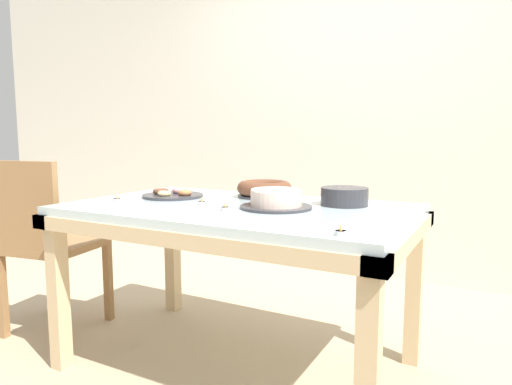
% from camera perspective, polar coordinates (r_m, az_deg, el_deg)
% --- Properties ---
extents(ground_plane, '(12.00, 12.00, 0.00)m').
position_cam_1_polar(ground_plane, '(2.28, -2.21, -20.69)').
color(ground_plane, tan).
extents(wall_back, '(8.00, 0.10, 2.60)m').
position_cam_1_polar(wall_back, '(3.62, 12.00, 10.68)').
color(wall_back, silver).
rests_on(wall_back, ground).
extents(dining_table, '(1.54, 0.94, 0.75)m').
position_cam_1_polar(dining_table, '(2.06, -2.29, -4.14)').
color(dining_table, silver).
rests_on(dining_table, ground).
extents(chair, '(0.48, 0.48, 0.94)m').
position_cam_1_polar(chair, '(2.67, -24.95, -5.25)').
color(chair, olive).
rests_on(chair, ground).
extents(cake_chocolate_round, '(0.31, 0.31, 0.08)m').
position_cam_1_polar(cake_chocolate_round, '(1.94, 2.47, -0.94)').
color(cake_chocolate_round, '#333338').
rests_on(cake_chocolate_round, dining_table).
extents(cake_golden_bundt, '(0.28, 0.28, 0.08)m').
position_cam_1_polar(cake_golden_bundt, '(2.31, 1.05, 0.43)').
color(cake_golden_bundt, '#333338').
rests_on(cake_golden_bundt, dining_table).
extents(pastry_platter, '(0.30, 0.30, 0.04)m').
position_cam_1_polar(pastry_platter, '(2.35, -10.37, -0.25)').
color(pastry_platter, '#333338').
rests_on(pastry_platter, dining_table).
extents(plate_stack, '(0.21, 0.21, 0.08)m').
position_cam_1_polar(plate_stack, '(2.07, 10.99, -0.48)').
color(plate_stack, '#333338').
rests_on(plate_stack, dining_table).
extents(tealight_near_cakes, '(0.04, 0.04, 0.04)m').
position_cam_1_polar(tealight_near_cakes, '(2.24, -16.97, -0.86)').
color(tealight_near_cakes, silver).
rests_on(tealight_near_cakes, dining_table).
extents(tealight_left_edge, '(0.04, 0.04, 0.04)m').
position_cam_1_polar(tealight_left_edge, '(2.07, -6.80, -1.25)').
color(tealight_left_edge, silver).
rests_on(tealight_left_edge, dining_table).
extents(tealight_centre, '(0.04, 0.04, 0.04)m').
position_cam_1_polar(tealight_centre, '(1.89, -3.88, -1.99)').
color(tealight_centre, silver).
rests_on(tealight_centre, dining_table).
extents(tealight_near_front, '(0.04, 0.04, 0.04)m').
position_cam_1_polar(tealight_near_front, '(1.44, 10.53, -4.92)').
color(tealight_near_front, silver).
rests_on(tealight_near_front, dining_table).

